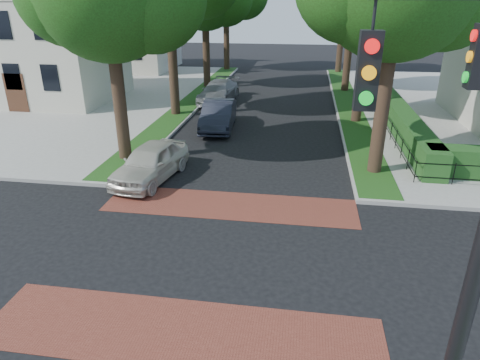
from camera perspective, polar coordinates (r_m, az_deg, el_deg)
name	(u,v)px	position (r m, az deg, el deg)	size (l,w,h in m)	color
ground	(211,254)	(12.70, -3.84, -9.84)	(120.00, 120.00, 0.00)	black
sidewalk_nw	(12,94)	(37.27, -28.07, 10.04)	(30.00, 30.00, 0.15)	gray
crosswalk_far	(230,205)	(15.42, -1.33, -3.39)	(9.00, 2.20, 0.01)	brown
crosswalk_near	(181,332)	(10.25, -7.83, -19.47)	(9.00, 2.20, 0.01)	brown
grass_strip_ne	(348,104)	(30.37, 14.24, 9.73)	(1.60, 29.80, 0.02)	#144212
grass_strip_nw	(194,99)	(31.22, -6.20, 10.66)	(1.60, 29.80, 0.02)	#144212
hedge_main_road	(396,112)	(26.63, 20.03, 8.50)	(1.00, 18.00, 1.20)	#19491A
fence_main_road	(381,114)	(26.52, 18.28, 8.34)	(0.06, 18.00, 0.90)	black
house_left_near	(42,26)	(33.59, -24.93, 18.08)	(10.00, 9.00, 10.14)	beige
house_left_far	(124,17)	(46.02, -15.25, 20.22)	(10.00, 9.00, 10.14)	beige
traffic_signal	(479,170)	(6.81, 29.30, 1.13)	(2.17, 2.00, 8.00)	black
parked_car_front	(150,162)	(17.70, -11.85, 2.35)	(1.76, 4.38, 1.49)	beige
parked_car_middle	(218,115)	(24.28, -2.91, 8.63)	(1.67, 4.78, 1.57)	black
parked_car_rear	(219,92)	(30.83, -2.88, 11.69)	(2.05, 5.04, 1.46)	gray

